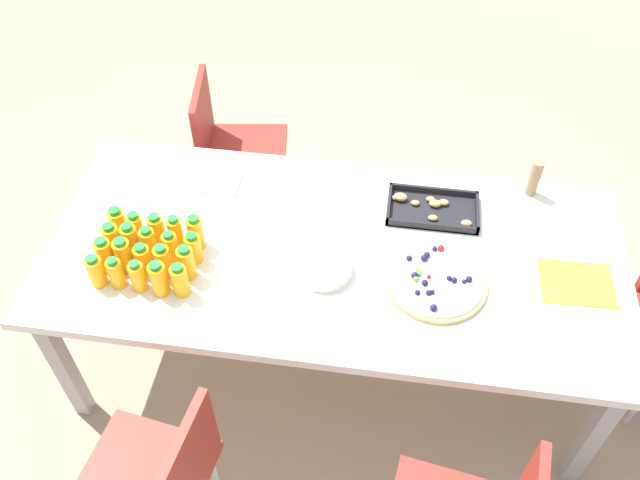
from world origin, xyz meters
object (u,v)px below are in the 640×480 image
object	(u,v)px
juice_bottle_18	(176,232)
plate_stack	(325,268)
juice_bottle_5	(105,255)
napkin_stack	(222,181)
juice_bottle_2	(138,276)
juice_bottle_3	(159,279)
juice_bottle_9	(186,263)
juice_bottle_15	(118,224)
juice_bottle_1	(116,273)
chair_far_left	(230,144)
juice_bottle_17	(157,230)
juice_bottle_0	(96,271)
paper_folder	(577,283)
juice_bottle_12	(149,244)
juice_bottle_10	(112,240)
juice_bottle_13	(171,247)
juice_bottle_7	(143,260)
juice_bottle_6	(124,255)
snack_tray	(431,209)
juice_bottle_16	(136,228)
juice_bottle_19	(196,232)
juice_bottle_11	(131,241)
party_table	(333,259)
juice_bottle_8	(163,262)
cardboard_tube	(534,178)
juice_bottle_4	(180,280)
juice_bottle_14	(193,248)
fruit_pizza	(436,281)

from	to	relation	value
juice_bottle_18	plate_stack	distance (m)	0.57
juice_bottle_5	napkin_stack	size ratio (longest dim) A/B	0.97
juice_bottle_2	juice_bottle_3	distance (m)	0.08
juice_bottle_9	juice_bottle_15	size ratio (longest dim) A/B	1.02
juice_bottle_1	plate_stack	distance (m)	0.73
chair_far_left	juice_bottle_3	size ratio (longest dim) A/B	5.61
juice_bottle_17	juice_bottle_0	bearing A→B (deg)	-124.25
chair_far_left	paper_folder	distance (m)	1.72
juice_bottle_17	juice_bottle_12	bearing A→B (deg)	-92.81
juice_bottle_10	juice_bottle_13	distance (m)	0.22
juice_bottle_10	juice_bottle_18	xyz separation A→B (m)	(0.22, 0.07, -0.00)
juice_bottle_7	juice_bottle_18	xyz separation A→B (m)	(0.07, 0.15, 0.00)
juice_bottle_0	juice_bottle_15	size ratio (longest dim) A/B	0.95
juice_bottle_6	snack_tray	world-z (taller)	juice_bottle_6
juice_bottle_1	juice_bottle_10	distance (m)	0.16
juice_bottle_13	juice_bottle_0	bearing A→B (deg)	-146.33
juice_bottle_16	paper_folder	size ratio (longest dim) A/B	0.53
juice_bottle_17	napkin_stack	distance (m)	0.39
juice_bottle_2	juice_bottle_19	xyz separation A→B (m)	(0.15, 0.22, 0.01)
juice_bottle_11	plate_stack	bearing A→B (deg)	1.11
juice_bottle_16	juice_bottle_18	distance (m)	0.15
party_table	juice_bottle_8	xyz separation A→B (m)	(-0.58, -0.21, 0.13)
cardboard_tube	juice_bottle_4	bearing A→B (deg)	-150.96
chair_far_left	juice_bottle_6	xyz separation A→B (m)	(-0.12, -1.00, 0.30)
juice_bottle_5	juice_bottle_11	xyz separation A→B (m)	(0.07, 0.08, 0.00)
juice_bottle_8	juice_bottle_17	distance (m)	0.17
juice_bottle_19	juice_bottle_15	bearing A→B (deg)	179.57
juice_bottle_17	paper_folder	bearing A→B (deg)	0.68
party_table	juice_bottle_5	distance (m)	0.83
juice_bottle_0	juice_bottle_2	bearing A→B (deg)	-0.14
juice_bottle_8	juice_bottle_7	bearing A→B (deg)	178.56
juice_bottle_7	napkin_stack	world-z (taller)	juice_bottle_7
juice_bottle_14	juice_bottle_9	bearing A→B (deg)	-92.32
party_table	juice_bottle_17	world-z (taller)	juice_bottle_17
juice_bottle_7	plate_stack	xyz separation A→B (m)	(0.64, 0.09, -0.04)
juice_bottle_2	napkin_stack	xyz separation A→B (m)	(0.15, 0.57, -0.05)
juice_bottle_5	juice_bottle_17	size ratio (longest dim) A/B	1.05
party_table	juice_bottle_14	distance (m)	0.52
juice_bottle_15	juice_bottle_4	bearing A→B (deg)	-36.68
juice_bottle_3	juice_bottle_8	bearing A→B (deg)	95.37
juice_bottle_3	juice_bottle_8	distance (m)	0.08
party_table	juice_bottle_16	world-z (taller)	juice_bottle_16
juice_bottle_4	juice_bottle_14	xyz separation A→B (m)	(0.00, 0.15, -0.00)
juice_bottle_0	juice_bottle_16	distance (m)	0.23
juice_bottle_6	juice_bottle_19	world-z (taller)	juice_bottle_6
plate_stack	cardboard_tube	distance (m)	0.93
fruit_pizza	juice_bottle_15	bearing A→B (deg)	177.24
juice_bottle_1	juice_bottle_3	world-z (taller)	juice_bottle_3
juice_bottle_14	paper_folder	bearing A→B (deg)	3.54
juice_bottle_1	paper_folder	xyz separation A→B (m)	(1.61, 0.24, -0.06)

